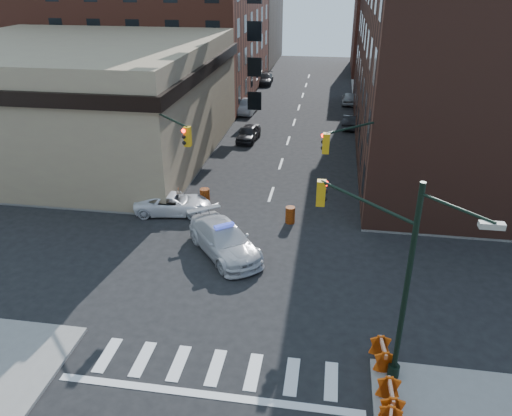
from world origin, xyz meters
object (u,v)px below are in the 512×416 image
(pickup, at_px, (173,203))
(parked_car_wfar, at_px, (248,106))
(parked_car_enear, at_px, (350,121))
(barrel_bank, at_px, (205,197))
(pedestrian_a, at_px, (103,186))
(barricade_se_a, at_px, (382,354))
(barricade_nw_a, at_px, (171,193))
(pedestrian_b, at_px, (121,196))
(parked_car_wnear, at_px, (248,133))
(barrel_road, at_px, (290,215))
(police_car, at_px, (224,240))

(pickup, height_order, parked_car_wfar, parked_car_wfar)
(pickup, distance_m, parked_car_wfar, 24.66)
(parked_car_enear, relative_size, barrel_bank, 3.42)
(pedestrian_a, bearing_deg, barricade_se_a, -31.50)
(parked_car_enear, bearing_deg, barricade_nw_a, 61.15)
(barrel_bank, bearing_deg, parked_car_wfar, 92.74)
(pedestrian_a, xyz_separation_m, pedestrian_b, (1.67, -1.13, -0.12))
(parked_car_enear, xyz_separation_m, barricade_se_a, (0.90, -32.69, -0.02))
(pedestrian_b, bearing_deg, parked_car_wnear, 62.40)
(parked_car_enear, relative_size, barrel_road, 3.71)
(barrel_bank, height_order, barricade_se_a, barrel_bank)
(parked_car_wnear, bearing_deg, barricade_nw_a, -97.13)
(pedestrian_a, height_order, barricade_se_a, pedestrian_a)
(barricade_se_a, bearing_deg, barricade_nw_a, 36.26)
(police_car, bearing_deg, pedestrian_b, 113.40)
(pedestrian_b, height_order, barricade_nw_a, pedestrian_b)
(police_car, relative_size, barricade_se_a, 4.70)
(parked_car_wfar, bearing_deg, barrel_bank, -83.27)
(pickup, distance_m, barricade_nw_a, 1.92)
(barrel_road, bearing_deg, pickup, 178.65)
(pedestrian_b, xyz_separation_m, barricade_nw_a, (2.69, 1.96, -0.44))
(pedestrian_b, height_order, barrel_road, pedestrian_b)
(police_car, height_order, barrel_road, police_car)
(parked_car_wfar, xyz_separation_m, pedestrian_a, (-5.65, -23.70, 0.42))
(parked_car_enear, xyz_separation_m, pedestrian_b, (-14.69, -20.99, 0.39))
(barricade_nw_a, bearing_deg, police_car, -44.52)
(barricade_nw_a, bearing_deg, barricade_se_a, -40.15)
(pickup, height_order, parked_car_wnear, parked_car_wnear)
(pedestrian_a, xyz_separation_m, barrel_road, (12.55, -1.13, -0.62))
(parked_car_wfar, bearing_deg, parked_car_wnear, -76.10)
(parked_car_wfar, xyz_separation_m, barrel_bank, (1.11, -23.16, -0.16))
(pedestrian_a, height_order, pedestrian_b, pedestrian_a)
(parked_car_wnear, distance_m, barrel_road, 16.37)
(pedestrian_b, relative_size, barricade_nw_a, 1.53)
(pedestrian_b, xyz_separation_m, barrel_bank, (5.09, 1.67, -0.46))
(barrel_road, bearing_deg, barricade_se_a, -68.08)
(pickup, height_order, barrel_road, pickup)
(parked_car_wnear, xyz_separation_m, barricade_se_a, (9.97, -27.20, -0.07))
(parked_car_wnear, bearing_deg, pedestrian_b, -104.85)
(barrel_road, xyz_separation_m, barricade_nw_a, (-8.19, 1.96, 0.06))
(pickup, relative_size, barricade_nw_a, 4.21)
(parked_car_wfar, relative_size, barricade_se_a, 3.53)
(police_car, bearing_deg, barrel_bank, 75.94)
(barrel_bank, bearing_deg, pedestrian_b, -161.83)
(parked_car_wnear, bearing_deg, parked_car_enear, 36.23)
(barricade_nw_a, bearing_deg, parked_car_enear, 64.26)
(parked_car_wfar, xyz_separation_m, barricade_nw_a, (-1.30, -22.87, -0.14))
(police_car, xyz_separation_m, barrel_bank, (-2.60, 5.89, -0.28))
(pedestrian_b, height_order, barrel_bank, pedestrian_b)
(parked_car_wfar, xyz_separation_m, pedestrian_b, (-3.98, -24.83, 0.30))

